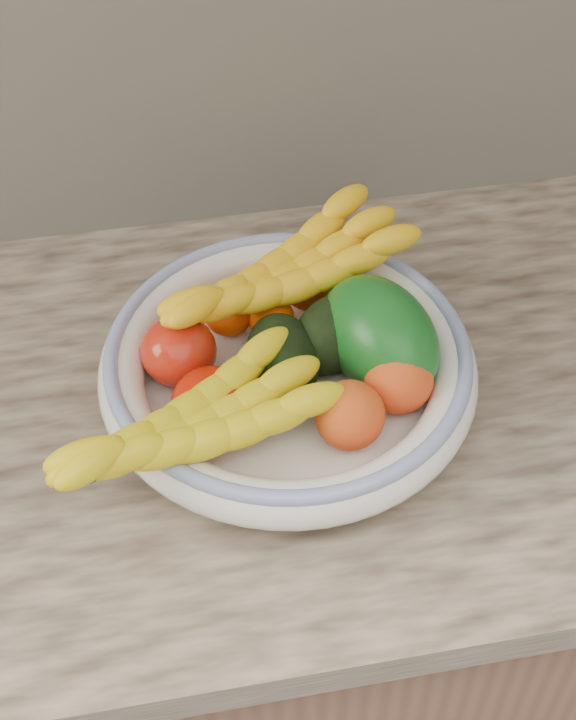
{
  "coord_description": "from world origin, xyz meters",
  "views": [
    {
      "loc": [
        -0.13,
        0.97,
        1.7
      ],
      "look_at": [
        0.0,
        1.66,
        0.96
      ],
      "focal_mm": 50.0,
      "sensor_mm": 36.0,
      "label": 1
    }
  ],
  "objects_px": {
    "fruit_bowl": "(288,368)",
    "banana_bunch_front": "(193,431)",
    "banana_bunch_back": "(284,280)",
    "green_mango": "(380,336)"
  },
  "relations": [
    {
      "from": "banana_bunch_back",
      "to": "banana_bunch_front",
      "type": "bearing_deg",
      "value": -148.67
    },
    {
      "from": "banana_bunch_back",
      "to": "banana_bunch_front",
      "type": "height_order",
      "value": "banana_bunch_back"
    },
    {
      "from": "fruit_bowl",
      "to": "green_mango",
      "type": "height_order",
      "value": "green_mango"
    },
    {
      "from": "green_mango",
      "to": "banana_bunch_front",
      "type": "relative_size",
      "value": 0.52
    },
    {
      "from": "green_mango",
      "to": "banana_bunch_front",
      "type": "height_order",
      "value": "green_mango"
    },
    {
      "from": "banana_bunch_back",
      "to": "green_mango",
      "type": "bearing_deg",
      "value": -72.22
    },
    {
      "from": "fruit_bowl",
      "to": "banana_bunch_front",
      "type": "height_order",
      "value": "banana_bunch_front"
    },
    {
      "from": "green_mango",
      "to": "banana_bunch_back",
      "type": "relative_size",
      "value": 0.49
    },
    {
      "from": "green_mango",
      "to": "banana_bunch_back",
      "type": "height_order",
      "value": "green_mango"
    },
    {
      "from": "fruit_bowl",
      "to": "banana_bunch_back",
      "type": "relative_size",
      "value": 1.24
    }
  ]
}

